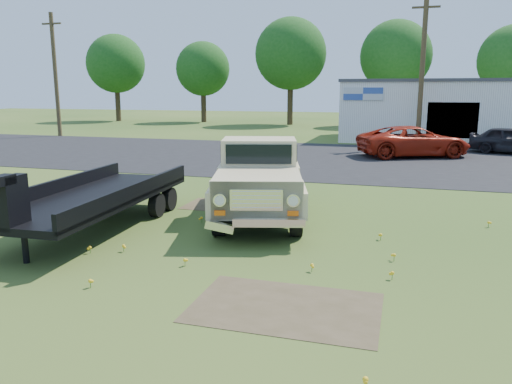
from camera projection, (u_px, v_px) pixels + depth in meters
ground at (251, 245)px, 11.25m from camera, size 140.00×140.00×0.00m
asphalt_lot at (337, 159)px, 25.34m from camera, size 90.00×14.00×0.02m
dirt_patch_a at (285, 307)px, 8.02m from camera, size 3.00×2.00×0.01m
dirt_patch_b at (222, 206)px, 15.10m from camera, size 2.20×1.60×0.01m
commercial_building at (448, 110)px, 34.52m from camera, size 14.20×8.20×4.15m
utility_pole_west at (55, 74)px, 37.12m from camera, size 1.60×0.30×9.00m
utility_pole_mid at (422, 70)px, 29.88m from camera, size 1.60×0.30×9.00m
treeline_a at (116, 64)px, 55.36m from camera, size 6.40×6.40×9.52m
treeline_b at (203, 69)px, 53.64m from camera, size 5.76×5.76×8.57m
treeline_c at (291, 54)px, 49.19m from camera, size 7.04×7.04×10.47m
treeline_d at (396, 56)px, 47.41m from camera, size 6.72×6.72×10.00m
vintage_pickup_truck at (259, 178)px, 13.56m from camera, size 3.78×6.37×2.17m
flatbed_trailer at (94, 192)px, 12.39m from camera, size 2.64×7.00×1.88m
red_pickup at (414, 142)px, 26.02m from camera, size 6.28×4.75×1.59m
dark_sedan at (512, 140)px, 27.22m from camera, size 4.62×2.88×1.47m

